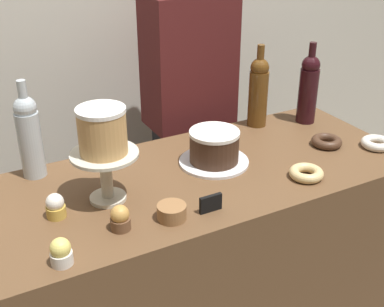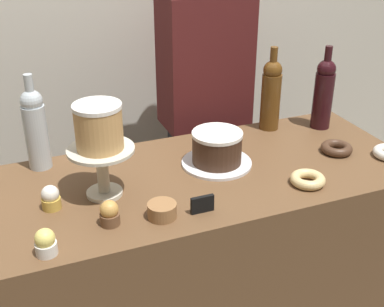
% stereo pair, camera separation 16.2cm
% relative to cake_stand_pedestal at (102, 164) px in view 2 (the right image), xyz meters
% --- Properties ---
extents(back_wall, '(6.00, 0.05, 2.60)m').
position_rel_cake_stand_pedestal_xyz_m(back_wall, '(0.29, 0.89, 0.28)').
color(back_wall, beige).
rests_on(back_wall, ground_plane).
extents(display_counter, '(1.52, 0.61, 0.91)m').
position_rel_cake_stand_pedestal_xyz_m(display_counter, '(0.29, 0.01, -0.56)').
color(display_counter, brown).
rests_on(display_counter, ground_plane).
extents(cake_stand_pedestal, '(0.20, 0.20, 0.16)m').
position_rel_cake_stand_pedestal_xyz_m(cake_stand_pedestal, '(0.00, 0.00, 0.00)').
color(cake_stand_pedestal, beige).
rests_on(cake_stand_pedestal, display_counter).
extents(white_layer_cake, '(0.14, 0.14, 0.14)m').
position_rel_cake_stand_pedestal_xyz_m(white_layer_cake, '(0.00, 0.00, 0.12)').
color(white_layer_cake, tan).
rests_on(white_layer_cake, cake_stand_pedestal).
extents(silver_serving_platter, '(0.24, 0.24, 0.01)m').
position_rel_cake_stand_pedestal_xyz_m(silver_serving_platter, '(0.40, 0.05, -0.10)').
color(silver_serving_platter, white).
rests_on(silver_serving_platter, display_counter).
extents(chocolate_round_cake, '(0.17, 0.17, 0.11)m').
position_rel_cake_stand_pedestal_xyz_m(chocolate_round_cake, '(0.40, 0.05, -0.04)').
color(chocolate_round_cake, '#3D2619').
rests_on(chocolate_round_cake, silver_serving_platter).
extents(wine_bottle_amber, '(0.08, 0.08, 0.33)m').
position_rel_cake_stand_pedestal_xyz_m(wine_bottle_amber, '(0.72, 0.26, 0.04)').
color(wine_bottle_amber, '#5B3814').
rests_on(wine_bottle_amber, display_counter).
extents(wine_bottle_dark_red, '(0.08, 0.08, 0.33)m').
position_rel_cake_stand_pedestal_xyz_m(wine_bottle_dark_red, '(0.91, 0.19, 0.04)').
color(wine_bottle_dark_red, black).
rests_on(wine_bottle_dark_red, display_counter).
extents(wine_bottle_clear, '(0.08, 0.08, 0.33)m').
position_rel_cake_stand_pedestal_xyz_m(wine_bottle_clear, '(-0.16, 0.26, 0.04)').
color(wine_bottle_clear, '#B2BCC1').
rests_on(wine_bottle_clear, display_counter).
extents(cupcake_caramel, '(0.06, 0.06, 0.07)m').
position_rel_cake_stand_pedestal_xyz_m(cupcake_caramel, '(-0.02, -0.16, -0.07)').
color(cupcake_caramel, brown).
rests_on(cupcake_caramel, display_counter).
extents(cupcake_lemon, '(0.06, 0.06, 0.07)m').
position_rel_cake_stand_pedestal_xyz_m(cupcake_lemon, '(-0.20, -0.23, -0.07)').
color(cupcake_lemon, white).
rests_on(cupcake_lemon, display_counter).
extents(cupcake_vanilla, '(0.06, 0.06, 0.07)m').
position_rel_cake_stand_pedestal_xyz_m(cupcake_vanilla, '(-0.16, -0.02, -0.07)').
color(cupcake_vanilla, gold).
rests_on(cupcake_vanilla, display_counter).
extents(donut_glazed, '(0.11, 0.11, 0.03)m').
position_rel_cake_stand_pedestal_xyz_m(donut_glazed, '(0.61, -0.18, -0.09)').
color(donut_glazed, '#E0C17F').
rests_on(donut_glazed, display_counter).
extents(donut_chocolate, '(0.11, 0.11, 0.03)m').
position_rel_cake_stand_pedestal_xyz_m(donut_chocolate, '(0.84, -0.02, -0.09)').
color(donut_chocolate, '#472D1E').
rests_on(donut_chocolate, display_counter).
extents(cookie_stack, '(0.08, 0.08, 0.04)m').
position_rel_cake_stand_pedestal_xyz_m(cookie_stack, '(0.12, -0.18, -0.08)').
color(cookie_stack, olive).
rests_on(cookie_stack, display_counter).
extents(price_sign_chalkboard, '(0.07, 0.01, 0.05)m').
position_rel_cake_stand_pedestal_xyz_m(price_sign_chalkboard, '(0.24, -0.20, -0.08)').
color(price_sign_chalkboard, black).
rests_on(price_sign_chalkboard, display_counter).
extents(barista_figure, '(0.36, 0.22, 1.60)m').
position_rel_cake_stand_pedestal_xyz_m(barista_figure, '(0.56, 0.54, -0.18)').
color(barista_figure, black).
rests_on(barista_figure, ground_plane).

